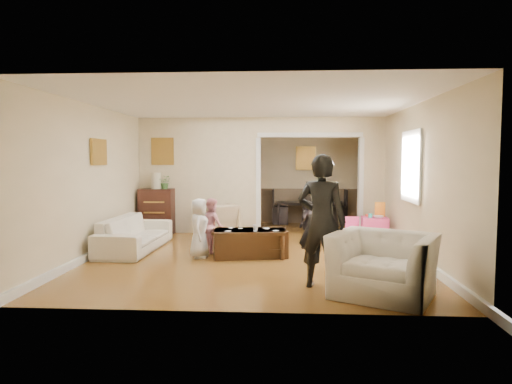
# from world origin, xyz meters

# --- Properties ---
(floor) EXTENTS (7.00, 7.00, 0.00)m
(floor) POSITION_xyz_m (0.00, 0.00, 0.00)
(floor) COLOR #956326
(floor) RESTS_ON ground
(partition_left) EXTENTS (2.75, 0.18, 2.60)m
(partition_left) POSITION_xyz_m (-1.38, 1.80, 1.30)
(partition_left) COLOR beige
(partition_left) RESTS_ON ground
(partition_right) EXTENTS (0.55, 0.18, 2.60)m
(partition_right) POSITION_xyz_m (2.48, 1.80, 1.30)
(partition_right) COLOR beige
(partition_right) RESTS_ON ground
(partition_header) EXTENTS (2.22, 0.18, 0.35)m
(partition_header) POSITION_xyz_m (1.10, 1.80, 2.42)
(partition_header) COLOR beige
(partition_header) RESTS_ON partition_right
(window_pane) EXTENTS (0.03, 0.95, 1.10)m
(window_pane) POSITION_xyz_m (2.73, -0.40, 1.55)
(window_pane) COLOR white
(window_pane) RESTS_ON ground
(framed_art_partition) EXTENTS (0.45, 0.03, 0.55)m
(framed_art_partition) POSITION_xyz_m (-2.20, 1.70, 1.85)
(framed_art_partition) COLOR brown
(framed_art_partition) RESTS_ON partition_left
(framed_art_sofa_wall) EXTENTS (0.03, 0.55, 0.40)m
(framed_art_sofa_wall) POSITION_xyz_m (-2.71, -0.60, 1.80)
(framed_art_sofa_wall) COLOR brown
(framed_art_alcove) EXTENTS (0.45, 0.03, 0.55)m
(framed_art_alcove) POSITION_xyz_m (1.10, 3.44, 1.70)
(framed_art_alcove) COLOR brown
(sofa) EXTENTS (0.88, 2.12, 0.61)m
(sofa) POSITION_xyz_m (-2.21, -0.24, 0.31)
(sofa) COLOR #EFE8CE
(sofa) RESTS_ON ground
(armchair_back) EXTENTS (1.05, 1.06, 0.71)m
(armchair_back) POSITION_xyz_m (-0.90, 1.33, 0.35)
(armchair_back) COLOR tan
(armchair_back) RESTS_ON ground
(armchair_front) EXTENTS (1.52, 1.46, 0.77)m
(armchair_front) POSITION_xyz_m (1.75, -2.80, 0.38)
(armchair_front) COLOR #EFE8CE
(armchair_front) RESTS_ON ground
(dresser) EXTENTS (0.74, 0.41, 1.01)m
(dresser) POSITION_xyz_m (-2.30, 1.50, 0.51)
(dresser) COLOR black
(dresser) RESTS_ON ground
(table_lamp) EXTENTS (0.22, 0.22, 0.36)m
(table_lamp) POSITION_xyz_m (-2.30, 1.50, 1.19)
(table_lamp) COLOR beige
(table_lamp) RESTS_ON dresser
(potted_plant) EXTENTS (0.27, 0.23, 0.30)m
(potted_plant) POSITION_xyz_m (-2.10, 1.50, 1.16)
(potted_plant) COLOR #406A2F
(potted_plant) RESTS_ON dresser
(coffee_table) EXTENTS (1.33, 0.84, 0.46)m
(coffee_table) POSITION_xyz_m (-0.05, -0.68, 0.23)
(coffee_table) COLOR #3A2412
(coffee_table) RESTS_ON ground
(coffee_cup) EXTENTS (0.12, 0.12, 0.10)m
(coffee_cup) POSITION_xyz_m (0.05, -0.73, 0.51)
(coffee_cup) COLOR white
(coffee_cup) RESTS_ON coffee_table
(play_table) EXTENTS (0.55, 0.55, 0.49)m
(play_table) POSITION_xyz_m (2.38, 0.90, 0.25)
(play_table) COLOR #E83D84
(play_table) RESTS_ON ground
(cereal_box) EXTENTS (0.21, 0.09, 0.30)m
(cereal_box) POSITION_xyz_m (2.50, 1.00, 0.64)
(cereal_box) COLOR yellow
(cereal_box) RESTS_ON play_table
(cyan_cup) EXTENTS (0.08, 0.08, 0.08)m
(cyan_cup) POSITION_xyz_m (2.28, 0.85, 0.53)
(cyan_cup) COLOR #23B3AB
(cyan_cup) RESTS_ON play_table
(toy_block) EXTENTS (0.09, 0.08, 0.05)m
(toy_block) POSITION_xyz_m (2.26, 1.02, 0.52)
(toy_block) COLOR red
(toy_block) RESTS_ON play_table
(play_bowl) EXTENTS (0.22, 0.22, 0.05)m
(play_bowl) POSITION_xyz_m (2.43, 0.78, 0.52)
(play_bowl) COLOR silver
(play_bowl) RESTS_ON play_table
(dining_table) EXTENTS (1.77, 1.17, 0.58)m
(dining_table) POSITION_xyz_m (1.20, 3.27, 0.29)
(dining_table) COLOR black
(dining_table) RESTS_ON ground
(adult_person) EXTENTS (0.74, 0.60, 1.74)m
(adult_person) POSITION_xyz_m (1.01, -2.50, 0.87)
(adult_person) COLOR black
(adult_person) RESTS_ON ground
(child_kneel_a) EXTENTS (0.33, 0.50, 1.01)m
(child_kneel_a) POSITION_xyz_m (-0.90, -0.83, 0.51)
(child_kneel_a) COLOR silver
(child_kneel_a) RESTS_ON ground
(child_kneel_b) EXTENTS (0.56, 0.60, 0.98)m
(child_kneel_b) POSITION_xyz_m (-0.75, -0.38, 0.49)
(child_kneel_b) COLOR pink
(child_kneel_b) RESTS_ON ground
(child_toddler) EXTENTS (0.50, 0.55, 0.90)m
(child_toddler) POSITION_xyz_m (1.00, 0.07, 0.45)
(child_toddler) COLOR black
(child_toddler) RESTS_ON ground
(craft_papers) EXTENTS (0.92, 0.48, 0.00)m
(craft_papers) POSITION_xyz_m (-0.03, -0.65, 0.47)
(craft_papers) COLOR white
(craft_papers) RESTS_ON coffee_table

